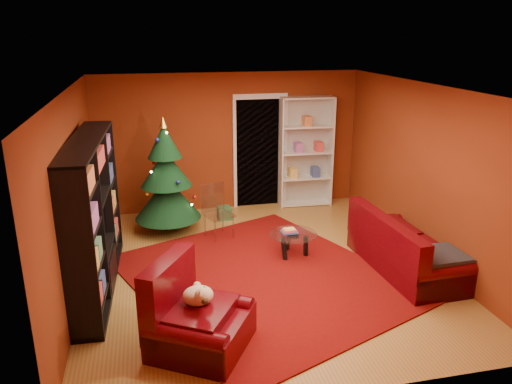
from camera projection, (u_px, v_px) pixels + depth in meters
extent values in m
cube|color=olive|center=(262.00, 270.00, 7.32)|extent=(5.00, 5.50, 0.05)
cube|color=silver|center=(263.00, 87.00, 6.50)|extent=(5.00, 5.50, 0.05)
cube|color=maroon|center=(229.00, 142.00, 9.49)|extent=(5.00, 0.05, 2.60)
cube|color=maroon|center=(71.00, 196.00, 6.39)|extent=(0.05, 5.50, 2.60)
cube|color=maroon|center=(427.00, 173.00, 7.43)|extent=(0.05, 5.50, 2.60)
cube|color=#6E0B09|center=(263.00, 277.00, 7.03)|extent=(4.46, 4.76, 0.02)
cube|color=#23777F|center=(170.00, 218.00, 8.82)|extent=(0.34, 0.34, 0.32)
cube|color=#265D34|center=(224.00, 213.00, 9.18)|extent=(0.26, 0.26, 0.24)
cube|color=maroon|center=(162.00, 212.00, 9.22)|extent=(0.29, 0.29, 0.24)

